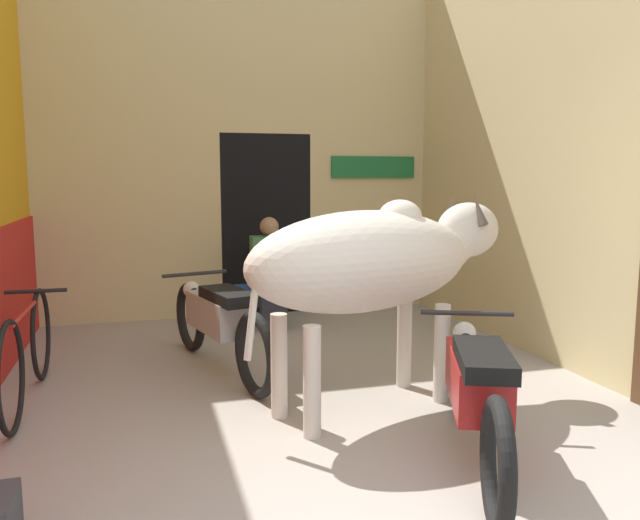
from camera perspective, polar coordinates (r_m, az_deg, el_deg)
name	(u,v)px	position (r m, az deg, el deg)	size (l,w,h in m)	color
wall_back_with_doorway	(246,161)	(7.32, -6.74, 9.02)	(4.41, 0.93, 4.19)	#D1BC84
wall_right_with_door	(565,117)	(5.65, 21.53, 12.10)	(0.22, 4.92, 4.19)	#D1BC84
cow	(377,260)	(4.21, 5.24, 0.00)	(2.20, 1.22, 1.45)	beige
motorcycle_near	(477,387)	(3.63, 14.16, -11.20)	(0.91, 1.88, 0.73)	black
motorcycle_far	(219,320)	(5.12, -9.23, -5.42)	(0.71, 1.99, 0.75)	black
bicycle	(28,351)	(4.83, -25.17, -7.58)	(0.44, 1.81, 0.73)	black
shopkeeper_seated	(271,271)	(6.48, -4.54, -0.98)	(0.39, 0.33, 1.16)	#282833
plastic_stool	(244,304)	(6.71, -6.99, -4.05)	(0.38, 0.38, 0.41)	#2856B2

